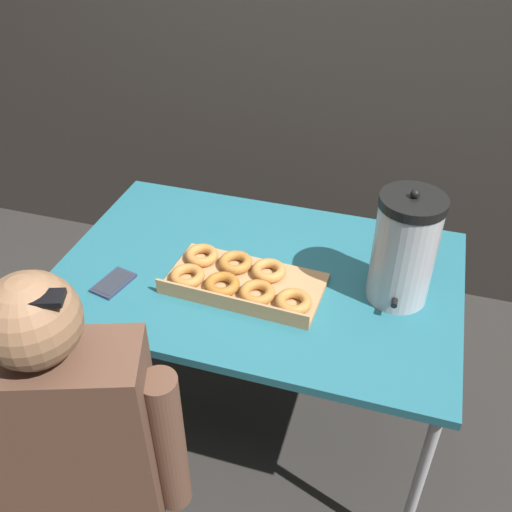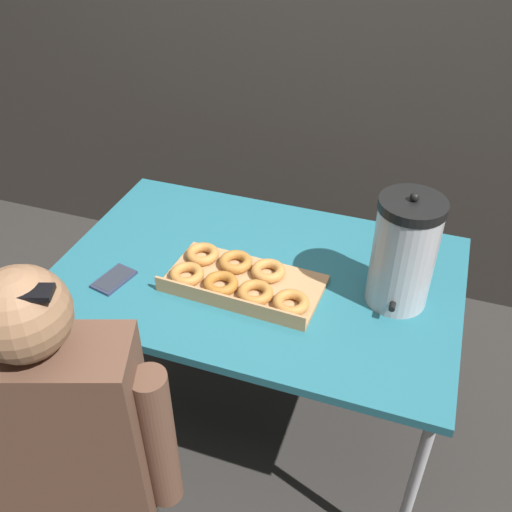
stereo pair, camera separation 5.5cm
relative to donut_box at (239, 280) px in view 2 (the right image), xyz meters
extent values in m
plane|color=#2D2B28|center=(0.03, 0.08, -0.74)|extent=(12.00, 12.00, 0.00)
cube|color=#236675|center=(0.03, 0.08, -0.04)|extent=(1.25, 0.81, 0.03)
cylinder|color=#ADADB2|center=(-0.55, -0.28, -0.39)|extent=(0.03, 0.03, 0.69)
cylinder|color=#ADADB2|center=(0.61, -0.28, -0.39)|extent=(0.03, 0.03, 0.69)
cylinder|color=#ADADB2|center=(-0.55, 0.44, -0.39)|extent=(0.03, 0.03, 0.69)
cylinder|color=#ADADB2|center=(0.61, 0.44, -0.39)|extent=(0.03, 0.03, 0.69)
cube|color=tan|center=(0.01, 0.01, -0.01)|extent=(0.48, 0.27, 0.02)
cube|color=tan|center=(0.01, -0.11, 0.01)|extent=(0.47, 0.03, 0.04)
torus|color=#BE7C39|center=(-0.16, -0.04, 0.01)|extent=(0.15, 0.15, 0.03)
torus|color=#AB6926|center=(-0.04, -0.04, 0.01)|extent=(0.13, 0.13, 0.03)
torus|color=#B87633|center=(0.07, -0.05, 0.01)|extent=(0.12, 0.12, 0.03)
torus|color=#BD7B38|center=(0.18, -0.06, 0.01)|extent=(0.13, 0.13, 0.03)
torus|color=#BF7D3A|center=(-0.15, 0.07, 0.01)|extent=(0.14, 0.14, 0.03)
torus|color=#B4722F|center=(-0.04, 0.07, 0.01)|extent=(0.15, 0.15, 0.03)
torus|color=#C3813E|center=(0.07, 0.06, 0.01)|extent=(0.12, 0.12, 0.03)
cylinder|color=#B7B7BC|center=(0.46, 0.09, 0.13)|extent=(0.18, 0.18, 0.31)
cylinder|color=black|center=(0.46, 0.09, 0.30)|extent=(0.18, 0.18, 0.03)
sphere|color=black|center=(0.46, 0.09, 0.33)|extent=(0.02, 0.02, 0.02)
cylinder|color=black|center=(0.46, 0.00, 0.03)|extent=(0.02, 0.04, 0.02)
cube|color=#2D334C|center=(-0.37, -0.11, -0.02)|extent=(0.11, 0.15, 0.01)
cube|color=#2D333D|center=(-0.37, -0.11, -0.01)|extent=(0.09, 0.13, 0.00)
cube|color=brown|center=(-0.21, -0.62, -0.03)|extent=(0.43, 0.29, 0.56)
sphere|color=#8E6647|center=(-0.21, -0.62, 0.35)|extent=(0.20, 0.20, 0.20)
cube|color=black|center=(-0.20, -0.65, 0.42)|extent=(0.17, 0.10, 0.01)
cylinder|color=brown|center=(0.00, -0.55, -0.06)|extent=(0.09, 0.09, 0.45)
camera|label=1|loc=(0.43, -1.25, 1.10)|focal=40.00mm
camera|label=2|loc=(0.49, -1.24, 1.10)|focal=40.00mm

